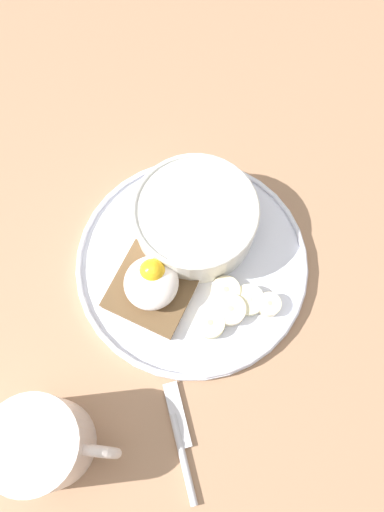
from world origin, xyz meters
The scene contains 12 objects.
ground_plane centered at (0.00, 0.00, 1.00)cm, with size 120.00×120.00×2.00cm, color #A57B5A.
plate centered at (0.00, 0.00, 2.80)cm, with size 27.74×27.74×1.60cm.
oatmeal_bowl centered at (-4.47, 0.43, 5.78)cm, with size 14.62×14.62×5.49cm.
toast_slice centered at (3.92, -4.21, 3.72)cm, with size 11.58×11.58×1.28cm.
poached_egg centered at (3.71, -4.20, 6.00)cm, with size 9.34×6.17×4.03cm.
banana_slice_front centered at (4.28, 6.93, 3.64)cm, with size 4.88×4.92×1.51cm.
banana_slice_left centered at (3.38, 4.23, 3.67)cm, with size 4.47×4.39×1.67cm.
banana_slice_back centered at (7.43, 2.72, 3.68)cm, with size 4.69×4.73×1.51cm.
banana_slice_right centered at (5.67, 4.87, 3.74)cm, with size 5.03×5.01×1.55cm.
banana_slice_inner centered at (4.64, 9.24, 3.71)cm, with size 3.71×3.70×1.48cm.
coffee_mug centered at (21.60, -12.76, 6.49)cm, with size 9.27×12.70×8.74cm.
knife centered at (20.25, 0.52, 2.40)cm, with size 12.37×5.46×0.80cm.
Camera 1 is at (19.97, 1.84, 59.05)cm, focal length 35.00 mm.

